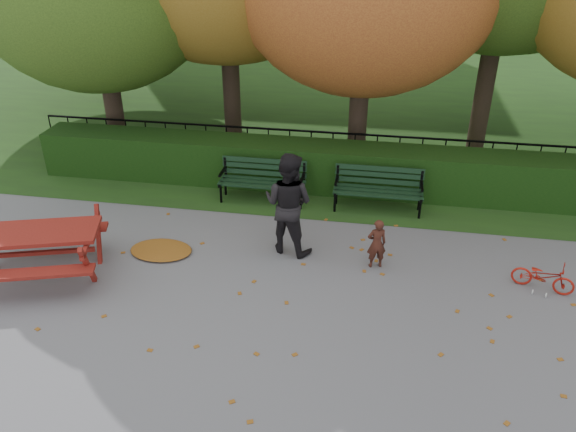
% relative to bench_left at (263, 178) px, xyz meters
% --- Properties ---
extents(ground, '(90.00, 90.00, 0.00)m').
position_rel_bench_left_xyz_m(ground, '(1.30, -3.70, -0.52)').
color(ground, slate).
rests_on(ground, ground).
extents(grass_strip, '(90.00, 90.00, 0.00)m').
position_rel_bench_left_xyz_m(grass_strip, '(1.30, 10.30, -0.51)').
color(grass_strip, '#1F3A17').
rests_on(grass_strip, ground).
extents(hedge, '(13.00, 0.90, 1.00)m').
position_rel_bench_left_xyz_m(hedge, '(1.30, 0.80, -0.02)').
color(hedge, black).
rests_on(hedge, ground).
extents(iron_fence, '(14.00, 0.04, 1.02)m').
position_rel_bench_left_xyz_m(iron_fence, '(1.30, 1.60, 0.02)').
color(iron_fence, black).
rests_on(iron_fence, ground).
extents(bench_left, '(1.80, 0.57, 0.88)m').
position_rel_bench_left_xyz_m(bench_left, '(0.00, 0.00, 0.00)').
color(bench_left, black).
rests_on(bench_left, ground).
extents(bench_right, '(1.80, 0.57, 0.88)m').
position_rel_bench_left_xyz_m(bench_right, '(2.40, 0.00, 0.00)').
color(bench_right, black).
rests_on(bench_right, ground).
extents(picnic_table, '(2.41, 2.15, 0.98)m').
position_rel_bench_left_xyz_m(picnic_table, '(-3.10, -3.36, 0.15)').
color(picnic_table, maroon).
rests_on(picnic_table, ground).
extents(leaf_pile, '(1.19, 0.87, 0.08)m').
position_rel_bench_left_xyz_m(leaf_pile, '(-1.41, -2.33, -0.48)').
color(leaf_pile, brown).
rests_on(leaf_pile, ground).
extents(leaf_scatter, '(9.00, 5.70, 0.01)m').
position_rel_bench_left_xyz_m(leaf_scatter, '(1.30, -3.40, -0.51)').
color(leaf_scatter, brown).
rests_on(leaf_scatter, ground).
extents(child, '(0.39, 0.31, 0.92)m').
position_rel_bench_left_xyz_m(child, '(2.44, -2.14, -0.06)').
color(child, '#411D14').
rests_on(child, ground).
extents(adult, '(1.09, 0.95, 1.89)m').
position_rel_bench_left_xyz_m(adult, '(0.86, -1.85, 0.42)').
color(adult, black).
rests_on(adult, ground).
extents(bicycle, '(1.02, 0.61, 0.51)m').
position_rel_bench_left_xyz_m(bicycle, '(5.14, -2.36, -0.27)').
color(bicycle, '#B21B10').
rests_on(bicycle, ground).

